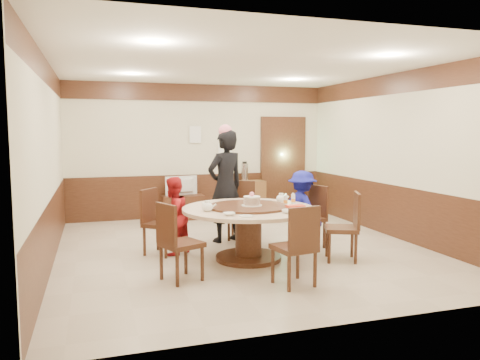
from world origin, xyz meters
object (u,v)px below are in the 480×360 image
object	(u,v)px
person_red	(173,216)
side_cabinet	(246,198)
person_standing	(225,186)
tv_stand	(183,207)
person_blue	(302,209)
television	(182,186)
birthday_cake	(252,201)
shrimp_platter	(296,208)
banquet_table	(248,223)
thermos	(245,172)

from	to	relation	value
person_red	side_cabinet	size ratio (longest dim) A/B	1.44
person_standing	tv_stand	distance (m)	2.29
person_blue	television	world-z (taller)	person_blue
person_standing	television	size ratio (longest dim) A/B	2.70
person_red	birthday_cake	bearing A→B (deg)	105.99
person_blue	tv_stand	size ratio (longest dim) A/B	1.42
television	tv_stand	bearing A→B (deg)	180.00
shrimp_platter	television	world-z (taller)	television
banquet_table	shrimp_platter	size ratio (longest dim) A/B	6.24
tv_stand	side_cabinet	world-z (taller)	side_cabinet
television	thermos	distance (m)	1.39
birthday_cake	tv_stand	world-z (taller)	birthday_cake
banquet_table	tv_stand	bearing A→B (deg)	95.67
person_blue	birthday_cake	bearing A→B (deg)	98.73
banquet_table	person_red	xyz separation A→B (m)	(-0.97, 0.60, 0.04)
shrimp_platter	thermos	size ratio (longest dim) A/B	0.79
person_red	person_standing	bearing A→B (deg)	168.76
thermos	person_blue	bearing A→B (deg)	-89.49
banquet_table	tv_stand	world-z (taller)	banquet_table
birthday_cake	tv_stand	bearing A→B (deg)	96.21
person_red	shrimp_platter	xyz separation A→B (m)	(1.53, -0.97, 0.20)
banquet_table	tv_stand	xyz separation A→B (m)	(-0.33, 3.33, -0.28)
person_standing	television	distance (m)	2.20
tv_stand	side_cabinet	bearing A→B (deg)	1.23
birthday_cake	thermos	world-z (taller)	thermos
banquet_table	person_blue	bearing A→B (deg)	24.70
birthday_cake	tv_stand	xyz separation A→B (m)	(-0.37, 3.37, -0.60)
birthday_cake	person_red	bearing A→B (deg)	147.72
thermos	tv_stand	bearing A→B (deg)	-178.74
tv_stand	thermos	size ratio (longest dim) A/B	2.24
person_standing	tv_stand	bearing A→B (deg)	-102.07
person_standing	birthday_cake	size ratio (longest dim) A/B	6.35
tv_stand	person_red	bearing A→B (deg)	-103.22
person_blue	shrimp_platter	world-z (taller)	person_blue
person_red	side_cabinet	xyz separation A→B (m)	(2.04, 2.77, -0.20)
banquet_table	television	size ratio (longest dim) A/B	2.74
side_cabinet	thermos	world-z (taller)	thermos
person_standing	thermos	size ratio (longest dim) A/B	4.85
birthday_cake	shrimp_platter	world-z (taller)	birthday_cake
side_cabinet	birthday_cake	bearing A→B (deg)	-106.78
person_red	tv_stand	size ratio (longest dim) A/B	1.36
television	banquet_table	bearing A→B (deg)	87.02
person_blue	shrimp_platter	distance (m)	1.01
shrimp_platter	tv_stand	size ratio (longest dim) A/B	0.35
birthday_cake	television	bearing A→B (deg)	96.21
person_standing	thermos	xyz separation A→B (m)	(1.04, 2.20, 0.02)
person_red	person_blue	distance (m)	2.04
person_blue	side_cabinet	distance (m)	2.89
person_red	person_blue	world-z (taller)	person_blue
person_red	person_blue	bearing A→B (deg)	135.14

